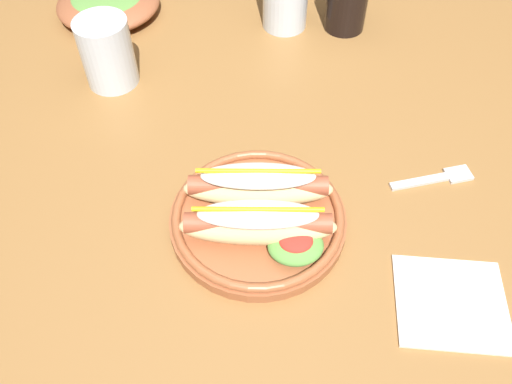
# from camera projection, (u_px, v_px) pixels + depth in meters

# --- Properties ---
(ground_plane) EXTENTS (8.00, 8.00, 0.00)m
(ground_plane) POSITION_uv_depth(u_px,v_px,m) (280.00, 321.00, 1.41)
(ground_plane) COLOR #2D2826
(dining_table) EXTENTS (1.39, 0.96, 0.74)m
(dining_table) POSITION_uv_depth(u_px,v_px,m) (293.00, 155.00, 0.90)
(dining_table) COLOR olive
(dining_table) RESTS_ON ground_plane
(hot_dog_plate) EXTENTS (0.23, 0.23, 0.08)m
(hot_dog_plate) POSITION_uv_depth(u_px,v_px,m) (259.00, 213.00, 0.68)
(hot_dog_plate) COLOR #9E5633
(hot_dog_plate) RESTS_ON dining_table
(fork) EXTENTS (0.12, 0.04, 0.00)m
(fork) POSITION_uv_depth(u_px,v_px,m) (438.00, 178.00, 0.75)
(fork) COLOR silver
(fork) RESTS_ON dining_table
(water_cup) EXTENTS (0.08, 0.08, 0.11)m
(water_cup) POSITION_uv_depth(u_px,v_px,m) (107.00, 52.00, 0.84)
(water_cup) COLOR silver
(water_cup) RESTS_ON dining_table
(side_bowl) EXTENTS (0.19, 0.19, 0.05)m
(side_bowl) POSITION_uv_depth(u_px,v_px,m) (108.00, 2.00, 0.99)
(side_bowl) COLOR brown
(side_bowl) RESTS_ON dining_table
(napkin) EXTENTS (0.15, 0.14, 0.00)m
(napkin) POSITION_uv_depth(u_px,v_px,m) (451.00, 303.00, 0.63)
(napkin) COLOR white
(napkin) RESTS_ON dining_table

